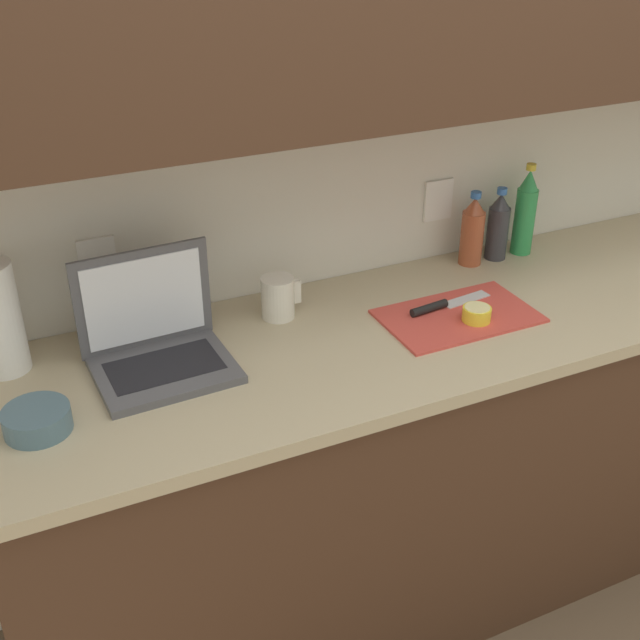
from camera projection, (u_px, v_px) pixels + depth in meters
ground_plane at (423, 570)px, 2.53m from camera, size 12.00×12.00×0.00m
wall_back at (409, 45)px, 1.96m from camera, size 5.20×0.38×2.60m
counter_unit at (439, 450)px, 2.31m from camera, size 2.42×0.64×0.92m
laptop at (156, 341)px, 1.84m from camera, size 0.32×0.26×0.26m
cutting_board at (458, 316)px, 2.07m from camera, size 0.40×0.24×0.01m
knife at (437, 306)px, 2.09m from camera, size 0.25×0.06×0.02m
lemon_half_cut at (477, 314)px, 2.03m from camera, size 0.07×0.07×0.04m
bottle_green_soda at (525, 213)px, 2.36m from camera, size 0.06×0.06×0.28m
bottle_oil_tall at (498, 227)px, 2.34m from camera, size 0.06×0.06×0.22m
bottle_water_clear at (472, 231)px, 2.30m from camera, size 0.07×0.07×0.22m
measuring_cup at (278, 297)px, 2.05m from camera, size 0.11×0.09×0.11m
bowl_white at (37, 420)px, 1.64m from camera, size 0.14×0.14×0.05m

